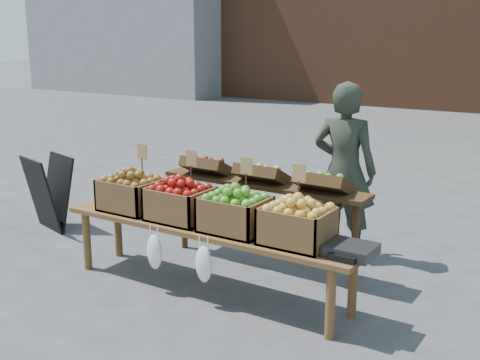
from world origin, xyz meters
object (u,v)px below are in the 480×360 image
Objects in this scene: display_bench at (207,258)px; crate_golden_apples at (131,195)px; crate_red_apples at (235,214)px; crate_green_apples at (297,226)px; weighing_scale at (351,250)px; vendor at (344,171)px; back_table at (262,212)px; chalkboard_sign at (49,193)px; crate_russet_pears at (180,204)px.

crate_golden_apples is at bearing 180.00° from display_bench.
crate_green_apples is at bearing 0.00° from crate_red_apples.
crate_green_apples is at bearing 0.00° from crate_golden_apples.
crate_green_apples is at bearing 180.00° from weighing_scale.
vendor is 1.41m from crate_green_apples.
crate_red_apples is (-0.32, -1.38, -0.13)m from vendor.
crate_green_apples is (0.73, -0.72, 0.19)m from back_table.
chalkboard_sign is 1.65× the size of crate_golden_apples.
vendor is at bearing 99.26° from crate_green_apples.
back_table is at bearing 22.68° from chalkboard_sign.
vendor is 0.80× the size of back_table.
crate_green_apples is (0.23, -1.38, -0.13)m from vendor.
vendor is 1.55m from weighing_scale.
crate_russet_pears is 0.55m from crate_red_apples.
chalkboard_sign reaches higher than display_bench.
crate_russet_pears is 1.00× the size of crate_red_apples.
back_table is at bearing 82.27° from display_bench.
vendor is 4.93× the size of weighing_scale.
crate_red_apples is (0.27, 0.00, 0.42)m from display_bench.
back_table is at bearing 148.00° from weighing_scale.
chalkboard_sign is (-3.01, -0.99, -0.43)m from vendor.
vendor is 1.43m from crate_red_apples.
crate_russet_pears is (2.13, -0.40, 0.30)m from chalkboard_sign.
vendor reaches higher than back_table.
crate_red_apples is 0.55m from crate_green_apples.
weighing_scale is (1.25, 0.00, 0.33)m from display_bench.
display_bench is at bearing 180.00° from weighing_scale.
crate_golden_apples reaches higher than weighing_scale.
crate_red_apples is (1.10, 0.00, 0.00)m from crate_golden_apples.
back_table is (-0.50, -0.66, -0.32)m from vendor.
crate_red_apples is at bearing 6.91° from chalkboard_sign.
crate_red_apples and crate_green_apples have the same top height.
weighing_scale is at bearing 0.00° from crate_green_apples.
crate_russet_pears is at bearing 52.90° from vendor.
crate_golden_apples is 0.55m from crate_russet_pears.
display_bench is 1.29m from weighing_scale.
chalkboard_sign is 1.65× the size of crate_green_apples.
vendor is at bearing 33.53° from chalkboard_sign.
chalkboard_sign is 2.19m from crate_russet_pears.
crate_golden_apples is 1.47× the size of weighing_scale.
display_bench is 0.51m from crate_red_apples.
crate_russet_pears is at bearing 180.00° from crate_red_apples.
display_bench is (2.41, -0.40, -0.13)m from chalkboard_sign.
display_bench is 7.94× the size of weighing_scale.
crate_golden_apples is 1.65m from crate_green_apples.
crate_golden_apples reaches higher than display_bench.
crate_green_apples is at bearing -44.71° from back_table.
crate_golden_apples is 1.00× the size of crate_russet_pears.
crate_golden_apples is at bearing 180.00° from crate_red_apples.
crate_russet_pears is at bearing 0.00° from crate_golden_apples.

